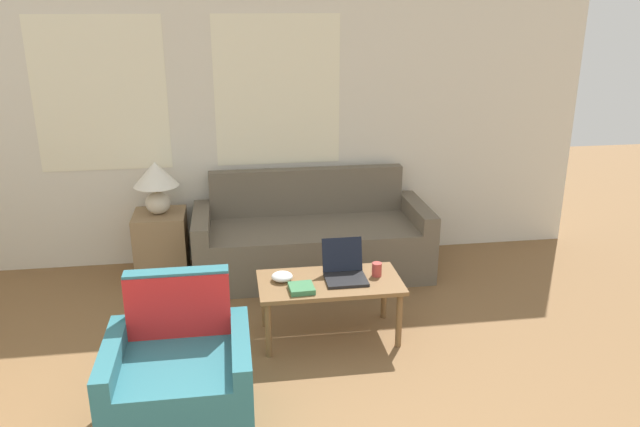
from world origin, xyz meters
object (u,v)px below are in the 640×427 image
(armchair, at_px, (181,382))
(snack_bowl, at_px, (282,277))
(coffee_table, at_px, (330,287))
(table_lamp, at_px, (156,180))
(cup_navy, at_px, (377,269))
(laptop, at_px, (344,270))
(book_red, at_px, (302,288))
(couch, at_px, (311,242))

(armchair, relative_size, snack_bowl, 5.63)
(snack_bowl, bearing_deg, coffee_table, -9.15)
(table_lamp, distance_m, coffee_table, 1.86)
(armchair, distance_m, cup_navy, 1.61)
(coffee_table, xyz_separation_m, laptop, (0.11, 0.04, 0.11))
(snack_bowl, relative_size, book_red, 0.83)
(laptop, xyz_separation_m, cup_navy, (0.23, -0.01, -0.01))
(couch, distance_m, coffee_table, 1.17)
(armchair, distance_m, laptop, 1.43)
(couch, bearing_deg, snack_bowl, -107.80)
(table_lamp, xyz_separation_m, snack_bowl, (0.95, -1.22, -0.40))
(armchair, xyz_separation_m, coffee_table, (0.99, 0.85, 0.11))
(cup_navy, bearing_deg, coffee_table, -174.57)
(armchair, xyz_separation_m, book_red, (0.78, 0.72, 0.18))
(couch, height_order, coffee_table, couch)
(armchair, distance_m, book_red, 1.07)
(table_lamp, xyz_separation_m, book_red, (1.06, -1.40, -0.41))
(table_lamp, bearing_deg, book_red, -52.74)
(table_lamp, relative_size, laptop, 1.46)
(coffee_table, bearing_deg, armchair, -139.48)
(cup_navy, bearing_deg, armchair, -146.65)
(laptop, bearing_deg, table_lamp, 138.48)
(armchair, height_order, cup_navy, armchair)
(book_red, bearing_deg, coffee_table, 30.71)
(cup_navy, xyz_separation_m, snack_bowl, (-0.68, 0.02, -0.02))
(coffee_table, bearing_deg, cup_navy, 5.43)
(couch, distance_m, armchair, 2.25)
(couch, relative_size, armchair, 2.40)
(armchair, relative_size, table_lamp, 1.86)
(armchair, bearing_deg, coffee_table, 40.52)
(coffee_table, distance_m, laptop, 0.16)
(laptop, relative_size, cup_navy, 3.18)
(snack_bowl, bearing_deg, cup_navy, -1.73)
(armchair, height_order, book_red, armchair)
(laptop, bearing_deg, book_red, -153.04)
(table_lamp, bearing_deg, snack_bowl, -52.07)
(book_red, bearing_deg, snack_bowl, 122.44)
(book_red, bearing_deg, armchair, -137.17)
(armchair, relative_size, book_red, 4.69)
(laptop, height_order, cup_navy, laptop)
(couch, height_order, cup_navy, couch)
(cup_navy, height_order, book_red, cup_navy)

